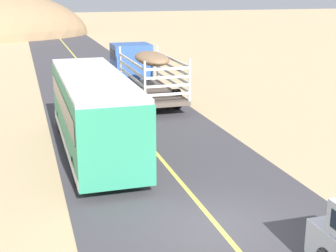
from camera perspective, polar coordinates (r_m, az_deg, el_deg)
name	(u,v)px	position (r m, az deg, el deg)	size (l,w,h in m)	color
ground_plane	(218,227)	(14.43, 5.82, -11.58)	(240.00, 240.00, 0.00)	tan
road_surface	(218,227)	(14.43, 5.82, -11.54)	(8.00, 120.00, 0.02)	#423F44
road_centre_line	(218,227)	(14.42, 5.82, -11.50)	(0.16, 117.60, 0.00)	#D8CC4C
livestock_truck	(139,66)	(31.33, -3.41, 6.98)	(2.53, 9.70, 3.02)	#3359A5
bus	(94,111)	(20.18, -8.56, 1.70)	(2.54, 10.00, 3.21)	#2D8C66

